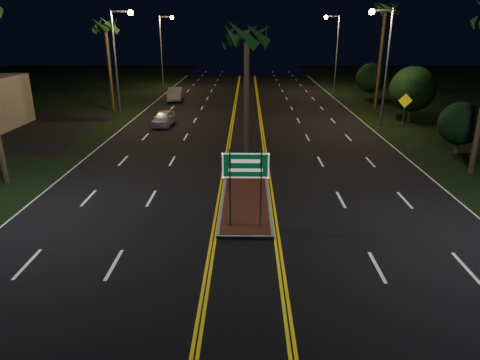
{
  "coord_description": "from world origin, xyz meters",
  "views": [
    {
      "loc": [
        0.05,
        -12.75,
        7.71
      ],
      "look_at": [
        -0.22,
        3.38,
        1.9
      ],
      "focal_mm": 32.0,
      "sensor_mm": 36.0,
      "label": 1
    }
  ],
  "objects_px": {
    "median_island": "(246,190)",
    "shrub_near": "(461,124)",
    "streetlight_left_mid": "(119,53)",
    "streetlight_right_mid": "(383,54)",
    "shrub_mid": "(413,89)",
    "highway_sign": "(246,173)",
    "warning_sign": "(405,105)",
    "shrub_far": "(371,78)",
    "palm_left_far": "(105,26)",
    "streetlight_left_far": "(164,44)",
    "palm_right_far": "(385,10)",
    "car_near": "(163,117)",
    "streetlight_right_far": "(334,44)",
    "palm_median": "(247,35)",
    "car_far": "(175,93)"
  },
  "relations": [
    {
      "from": "streetlight_left_mid",
      "to": "car_far",
      "type": "bearing_deg",
      "value": 75.61
    },
    {
      "from": "streetlight_left_far",
      "to": "streetlight_right_mid",
      "type": "relative_size",
      "value": 1.0
    },
    {
      "from": "streetlight_right_far",
      "to": "palm_right_far",
      "type": "bearing_deg",
      "value": -79.67
    },
    {
      "from": "shrub_mid",
      "to": "car_far",
      "type": "relative_size",
      "value": 0.96
    },
    {
      "from": "car_near",
      "to": "warning_sign",
      "type": "bearing_deg",
      "value": 3.29
    },
    {
      "from": "streetlight_left_mid",
      "to": "shrub_far",
      "type": "relative_size",
      "value": 2.27
    },
    {
      "from": "palm_right_far",
      "to": "shrub_far",
      "type": "relative_size",
      "value": 2.6
    },
    {
      "from": "car_near",
      "to": "car_far",
      "type": "xyz_separation_m",
      "value": [
        -1.08,
        12.68,
        0.09
      ]
    },
    {
      "from": "palm_median",
      "to": "car_far",
      "type": "xyz_separation_m",
      "value": [
        -7.9,
        24.05,
        -6.47
      ]
    },
    {
      "from": "palm_right_far",
      "to": "shrub_far",
      "type": "xyz_separation_m",
      "value": [
        1.0,
        6.0,
        -6.81
      ]
    },
    {
      "from": "streetlight_left_far",
      "to": "car_far",
      "type": "xyz_separation_m",
      "value": [
        2.71,
        -9.45,
        -4.85
      ]
    },
    {
      "from": "streetlight_left_far",
      "to": "palm_right_far",
      "type": "bearing_deg",
      "value": -30.88
    },
    {
      "from": "shrub_far",
      "to": "car_near",
      "type": "height_order",
      "value": "shrub_far"
    },
    {
      "from": "shrub_far",
      "to": "car_far",
      "type": "distance_m",
      "value": 21.81
    },
    {
      "from": "streetlight_left_mid",
      "to": "streetlight_right_mid",
      "type": "height_order",
      "value": "same"
    },
    {
      "from": "median_island",
      "to": "palm_left_far",
      "type": "relative_size",
      "value": 1.16
    },
    {
      "from": "streetlight_right_mid",
      "to": "shrub_mid",
      "type": "distance_m",
      "value": 4.9
    },
    {
      "from": "palm_median",
      "to": "shrub_mid",
      "type": "height_order",
      "value": "palm_median"
    },
    {
      "from": "streetlight_right_far",
      "to": "warning_sign",
      "type": "xyz_separation_m",
      "value": [
        2.03,
        -20.38,
        -3.88
      ]
    },
    {
      "from": "palm_median",
      "to": "shrub_mid",
      "type": "xyz_separation_m",
      "value": [
        14.0,
        13.5,
        -4.55
      ]
    },
    {
      "from": "streetlight_right_mid",
      "to": "car_near",
      "type": "distance_m",
      "value": 18.13
    },
    {
      "from": "palm_left_far",
      "to": "warning_sign",
      "type": "relative_size",
      "value": 3.25
    },
    {
      "from": "streetlight_left_mid",
      "to": "shrub_near",
      "type": "height_order",
      "value": "streetlight_left_mid"
    },
    {
      "from": "streetlight_left_far",
      "to": "car_far",
      "type": "bearing_deg",
      "value": -74.0
    },
    {
      "from": "shrub_far",
      "to": "streetlight_right_mid",
      "type": "bearing_deg",
      "value": -102.82
    },
    {
      "from": "streetlight_right_mid",
      "to": "palm_right_far",
      "type": "relative_size",
      "value": 0.87
    },
    {
      "from": "palm_right_far",
      "to": "car_near",
      "type": "distance_m",
      "value": 22.86
    },
    {
      "from": "highway_sign",
      "to": "streetlight_left_far",
      "type": "relative_size",
      "value": 0.36
    },
    {
      "from": "median_island",
      "to": "streetlight_right_far",
      "type": "relative_size",
      "value": 1.14
    },
    {
      "from": "shrub_mid",
      "to": "palm_left_far",
      "type": "bearing_deg",
      "value": 171.51
    },
    {
      "from": "palm_median",
      "to": "car_near",
      "type": "xyz_separation_m",
      "value": [
        -6.83,
        11.38,
        -6.56
      ]
    },
    {
      "from": "median_island",
      "to": "shrub_near",
      "type": "bearing_deg",
      "value": 27.41
    },
    {
      "from": "streetlight_right_mid",
      "to": "car_far",
      "type": "relative_size",
      "value": 1.86
    },
    {
      "from": "highway_sign",
      "to": "warning_sign",
      "type": "xyz_separation_m",
      "value": [
        12.65,
        18.83,
        -0.63
      ]
    },
    {
      "from": "highway_sign",
      "to": "palm_right_far",
      "type": "height_order",
      "value": "palm_right_far"
    },
    {
      "from": "streetlight_left_far",
      "to": "shrub_mid",
      "type": "distance_m",
      "value": 31.85
    },
    {
      "from": "shrub_far",
      "to": "warning_sign",
      "type": "xyz_separation_m",
      "value": [
        -1.15,
        -14.38,
        -0.56
      ]
    },
    {
      "from": "palm_left_far",
      "to": "car_far",
      "type": "height_order",
      "value": "palm_left_far"
    },
    {
      "from": "streetlight_left_far",
      "to": "streetlight_right_mid",
      "type": "height_order",
      "value": "same"
    },
    {
      "from": "streetlight_right_mid",
      "to": "shrub_near",
      "type": "xyz_separation_m",
      "value": [
        2.89,
        -8.0,
        -3.71
      ]
    },
    {
      "from": "shrub_far",
      "to": "highway_sign",
      "type": "bearing_deg",
      "value": -112.57
    },
    {
      "from": "car_near",
      "to": "car_far",
      "type": "relative_size",
      "value": 0.88
    },
    {
      "from": "streetlight_left_far",
      "to": "shrub_near",
      "type": "height_order",
      "value": "streetlight_left_far"
    },
    {
      "from": "shrub_near",
      "to": "car_near",
      "type": "distance_m",
      "value": 21.84
    },
    {
      "from": "streetlight_right_mid",
      "to": "streetlight_right_far",
      "type": "xyz_separation_m",
      "value": [
        0.0,
        20.0,
        0.0
      ]
    },
    {
      "from": "streetlight_right_mid",
      "to": "shrub_near",
      "type": "bearing_deg",
      "value": -70.16
    },
    {
      "from": "median_island",
      "to": "shrub_near",
      "type": "xyz_separation_m",
      "value": [
        13.5,
        7.0,
        1.86
      ]
    },
    {
      "from": "palm_median",
      "to": "warning_sign",
      "type": "relative_size",
      "value": 3.07
    },
    {
      "from": "streetlight_left_far",
      "to": "car_near",
      "type": "xyz_separation_m",
      "value": [
        3.78,
        -22.12,
        -4.94
      ]
    },
    {
      "from": "streetlight_left_mid",
      "to": "palm_left_far",
      "type": "relative_size",
      "value": 1.02
    }
  ]
}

